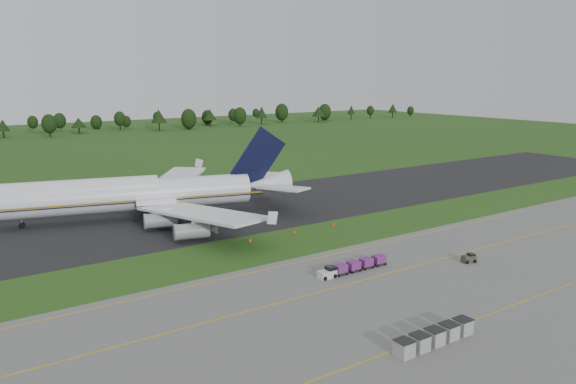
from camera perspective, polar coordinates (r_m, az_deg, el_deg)
ground at (r=99.70m, az=-1.47°, el=-5.46°), size 600.00×600.00×0.00m
apron at (r=75.20m, az=13.09°, el=-11.61°), size 300.00×52.00×0.06m
taxiway at (r=123.29m, az=-8.59°, el=-2.22°), size 300.00×40.00×0.08m
apron_markings at (r=79.67m, az=9.32°, el=-10.07°), size 300.00×30.20×0.01m
tree_line at (r=307.99m, az=-21.74°, el=6.55°), size 525.71×22.83×11.83m
aircraft at (r=120.87m, az=-15.42°, el=-0.23°), size 66.46×62.52×18.61m
baggage_train at (r=86.95m, az=6.52°, el=-7.52°), size 12.78×1.63×1.57m
utility_cart at (r=95.18m, az=17.88°, el=-6.49°), size 2.34×1.77×1.14m
uld_row at (r=66.44m, az=14.68°, el=-14.03°), size 11.45×1.85×1.83m
edge_markers at (r=106.78m, az=0.63°, el=-4.14°), size 19.87×0.30×0.60m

